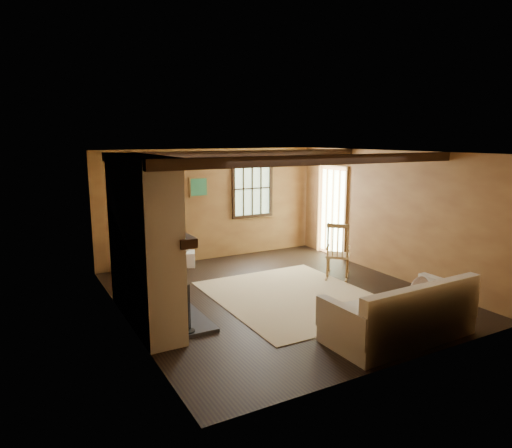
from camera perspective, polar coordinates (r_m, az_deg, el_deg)
ground at (r=7.85m, az=2.65°, el=-8.85°), size 5.50×5.50×0.00m
room_envelope at (r=7.79m, az=3.15°, el=3.38°), size 5.02×5.52×2.44m
fireplace at (r=6.69m, az=-13.78°, el=-2.78°), size 1.02×2.30×2.40m
rug at (r=7.79m, az=4.70°, el=-9.00°), size 2.50×3.00×0.01m
rocking_chair at (r=8.85m, az=10.19°, el=-3.69°), size 0.82×0.84×1.07m
sofa at (r=6.44m, az=17.79°, el=-11.04°), size 2.08×0.96×0.83m
firewood_pile at (r=9.46m, az=-15.59°, el=-5.11°), size 0.60×0.11×0.22m
laundry_basket at (r=9.61m, az=-9.15°, el=-4.35°), size 0.61×0.54×0.30m
basket_pillow at (r=9.55m, az=-9.19°, el=-2.89°), size 0.41×0.34×0.20m
armchair at (r=9.00m, az=-12.06°, el=-4.21°), size 1.02×1.01×0.69m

